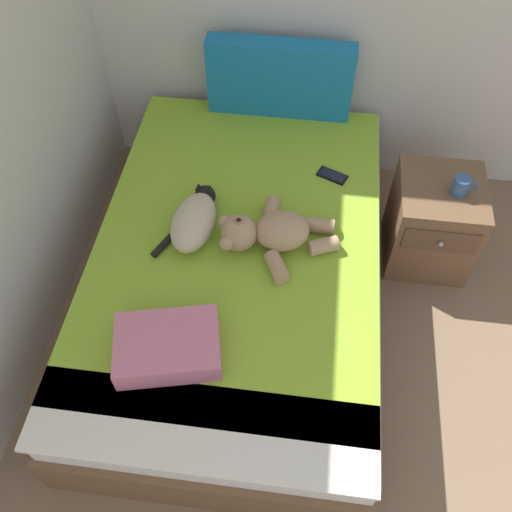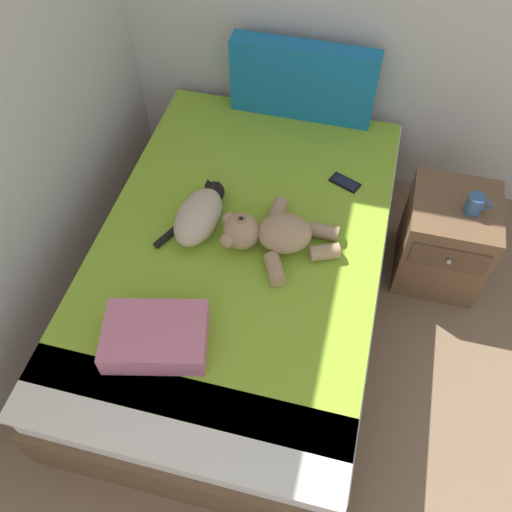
{
  "view_description": "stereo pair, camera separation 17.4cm",
  "coord_description": "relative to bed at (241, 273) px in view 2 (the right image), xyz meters",
  "views": [
    {
      "loc": [
        1.2,
        1.96,
        2.47
      ],
      "look_at": [
        1.01,
        3.42,
        0.52
      ],
      "focal_mm": 38.95,
      "sensor_mm": 36.0,
      "label": 1
    },
    {
      "loc": [
        1.37,
        1.99,
        2.47
      ],
      "look_at": [
        1.01,
        3.42,
        0.52
      ],
      "focal_mm": 38.95,
      "sensor_mm": 36.0,
      "label": 2
    }
  ],
  "objects": [
    {
      "name": "cell_phone",
      "position": [
        0.41,
        0.48,
        0.26
      ],
      "size": [
        0.16,
        0.12,
        0.01
      ],
      "color": "black",
      "rests_on": "bed"
    },
    {
      "name": "throw_pillow",
      "position": [
        -0.18,
        -0.59,
        0.31
      ],
      "size": [
        0.45,
        0.36,
        0.11
      ],
      "primitive_type": "cube",
      "rotation": [
        0.0,
        0.0,
        0.23
      ],
      "color": "#D1728C",
      "rests_on": "bed"
    },
    {
      "name": "cat",
      "position": [
        -0.2,
        0.05,
        0.32
      ],
      "size": [
        0.28,
        0.42,
        0.15
      ],
      "color": "#C6B293",
      "rests_on": "bed"
    },
    {
      "name": "patterned_cushion",
      "position": [
        0.09,
        0.95,
        0.46
      ],
      "size": [
        0.76,
        0.12,
        0.42
      ],
      "color": "#1972AD",
      "rests_on": "bed"
    },
    {
      "name": "bed",
      "position": [
        0.0,
        0.0,
        0.0
      ],
      "size": [
        1.33,
        2.06,
        0.5
      ],
      "color": "brown",
      "rests_on": "ground_plane"
    },
    {
      "name": "nightstand",
      "position": [
        0.96,
        0.45,
        0.01
      ],
      "size": [
        0.42,
        0.47,
        0.52
      ],
      "color": "brown",
      "rests_on": "ground_plane"
    },
    {
      "name": "mug",
      "position": [
        1.02,
        0.43,
        0.32
      ],
      "size": [
        0.12,
        0.08,
        0.09
      ],
      "color": "#33598C",
      "rests_on": "nightstand"
    },
    {
      "name": "teddy_bear",
      "position": [
        0.15,
        0.02,
        0.33
      ],
      "size": [
        0.55,
        0.47,
        0.18
      ],
      "color": "tan",
      "rests_on": "bed"
    }
  ]
}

